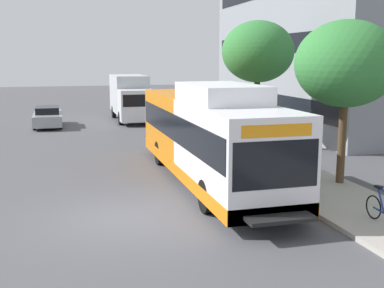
{
  "coord_description": "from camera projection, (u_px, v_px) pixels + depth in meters",
  "views": [
    {
      "loc": [
        -1.45,
        -13.14,
        4.5
      ],
      "look_at": [
        2.87,
        2.5,
        1.6
      ],
      "focal_mm": 45.15,
      "sensor_mm": 36.0,
      "label": 1
    }
  ],
  "objects": [
    {
      "name": "parked_car_far_lane",
      "position": [
        48.0,
        117.0,
        31.94
      ],
      "size": [
        1.8,
        4.5,
        1.33
      ],
      "color": "#93999E",
      "rests_on": "ground"
    },
    {
      "name": "box_truck_background",
      "position": [
        131.0,
        97.0,
        34.97
      ],
      "size": [
        2.32,
        7.01,
        3.25
      ],
      "color": "silver",
      "rests_on": "ground"
    },
    {
      "name": "transit_bus",
      "position": [
        208.0,
        136.0,
        17.56
      ],
      "size": [
        2.58,
        12.25,
        3.65
      ],
      "color": "white",
      "rests_on": "ground"
    },
    {
      "name": "sidewalk_curb",
      "position": [
        261.0,
        160.0,
        21.16
      ],
      "size": [
        3.0,
        56.0,
        0.14
      ],
      "primitive_type": "cube",
      "color": "#A8A399",
      "rests_on": "ground"
    },
    {
      "name": "ground_plane",
      "position": [
        96.0,
        162.0,
        21.23
      ],
      "size": [
        120.0,
        120.0,
        0.0
      ],
      "primitive_type": "plane",
      "color": "#4C4C51"
    },
    {
      "name": "street_tree_near_stop",
      "position": [
        346.0,
        64.0,
        16.42
      ],
      "size": [
        3.49,
        3.49,
        5.65
      ],
      "color": "#4C3823",
      "rests_on": "sidewalk_curb"
    },
    {
      "name": "street_tree_mid_block",
      "position": [
        258.0,
        52.0,
        23.4
      ],
      "size": [
        3.5,
        3.5,
        6.15
      ],
      "color": "#4C3823",
      "rests_on": "sidewalk_curb"
    }
  ]
}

